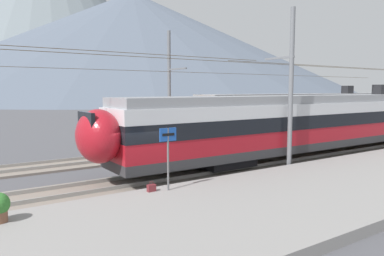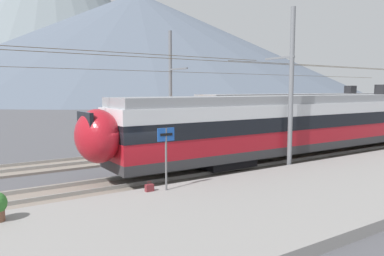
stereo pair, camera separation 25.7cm
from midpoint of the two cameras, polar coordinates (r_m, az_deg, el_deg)
ground_plane at (r=16.00m, az=-7.95°, el=-9.33°), size 400.00×400.00×0.00m
platform_slab at (r=12.02m, az=2.06°, el=-13.57°), size 120.00×7.09×0.37m
track_near at (r=16.73m, az=-9.22°, el=-8.43°), size 120.00×3.00×0.28m
track_far at (r=22.11m, az=-15.50°, el=-5.05°), size 120.00×3.00×0.28m
train_near_platform at (r=25.79m, az=21.40°, el=1.16°), size 33.14×2.84×4.27m
train_far_track at (r=34.01m, az=19.08°, el=2.29°), size 27.14×2.86×4.27m
catenary_mast_mid at (r=19.90m, az=15.11°, el=6.04°), size 42.86×2.02×8.35m
catenary_mast_far_side at (r=26.23m, az=-2.90°, el=6.06°), size 42.86×2.35×8.27m
platform_sign at (r=14.05m, az=-3.49°, el=-2.59°), size 0.70×0.08×2.39m
handbag_near_sign at (r=14.26m, az=-6.04°, el=-9.11°), size 0.32×0.18×0.40m
mountain_central_peak at (r=214.77m, az=-20.62°, el=17.16°), size 128.08×128.08×94.73m
mountain_right_ridge at (r=188.22m, az=-8.32°, el=12.38°), size 215.56×215.56×51.07m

